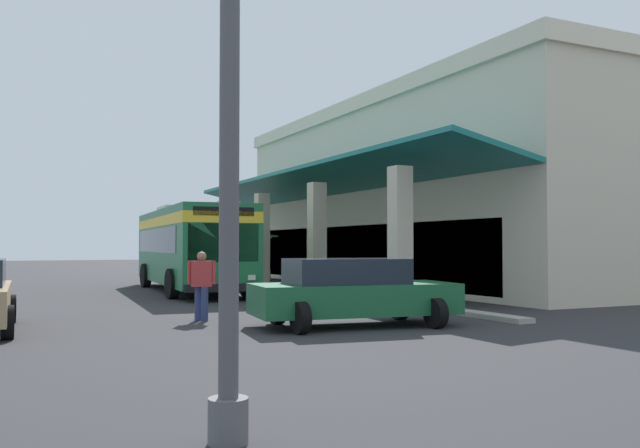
{
  "coord_description": "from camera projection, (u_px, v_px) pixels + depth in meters",
  "views": [
    {
      "loc": [
        27.38,
        -6.9,
        1.75
      ],
      "look_at": [
        4.97,
        3.84,
        2.55
      ],
      "focal_mm": 38.01,
      "sensor_mm": 36.0,
      "label": 1
    }
  ],
  "objects": [
    {
      "name": "pedestrian",
      "position": [
        201.0,
        282.0,
        15.75
      ],
      "size": [
        0.38,
        0.59,
        1.61
      ],
      "color": "navy",
      "rests_on": "ground"
    },
    {
      "name": "curb_strip",
      "position": [
        289.0,
        287.0,
        27.43
      ],
      "size": [
        27.34,
        0.5,
        0.12
      ],
      "primitive_type": "cube",
      "color": "#9E998E",
      "rests_on": "ground"
    },
    {
      "name": "transit_bus",
      "position": [
        190.0,
        243.0,
        26.17
      ],
      "size": [
        11.36,
        3.33,
        3.34
      ],
      "color": "#196638",
      "rests_on": "ground"
    },
    {
      "name": "ground",
      "position": [
        355.0,
        284.0,
        31.06
      ],
      "size": [
        120.0,
        120.0,
        0.0
      ],
      "primitive_type": "plane",
      "color": "#2D2D30"
    },
    {
      "name": "parked_sedan_green",
      "position": [
        352.0,
        292.0,
        14.69
      ],
      "size": [
        2.8,
        4.59,
        1.47
      ],
      "color": "#195933",
      "rests_on": "ground"
    },
    {
      "name": "plaza_building",
      "position": [
        478.0,
        198.0,
        31.72
      ],
      "size": [
        23.09,
        17.06,
        8.01
      ],
      "color": "beige",
      "rests_on": "ground"
    },
    {
      "name": "potted_palm",
      "position": [
        261.0,
        267.0,
        34.71
      ],
      "size": [
        1.87,
        1.68,
        2.32
      ],
      "color": "brown",
      "rests_on": "ground"
    }
  ]
}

